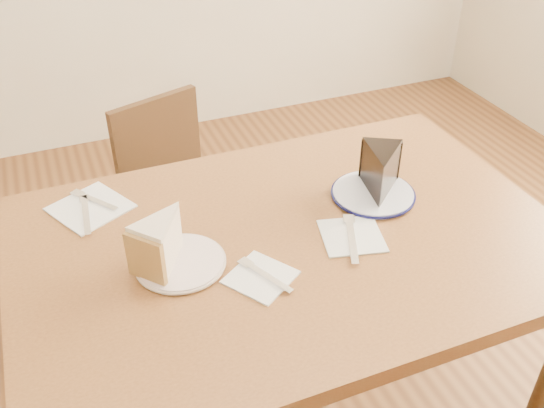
{
  "coord_description": "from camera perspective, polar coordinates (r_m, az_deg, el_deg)",
  "views": [
    {
      "loc": [
        -0.43,
        -0.96,
        1.58
      ],
      "look_at": [
        -0.02,
        0.06,
        0.8
      ],
      "focal_mm": 40.0,
      "sensor_mm": 36.0,
      "label": 1
    }
  ],
  "objects": [
    {
      "name": "napkin_navy",
      "position": [
        1.34,
        7.52,
        -2.99
      ],
      "size": [
        0.16,
        0.16,
        0.0
      ],
      "primitive_type": "cube",
      "rotation": [
        0.0,
        0.0,
        -0.24
      ],
      "color": "white",
      "rests_on": "table"
    },
    {
      "name": "plate_cream",
      "position": [
        1.27,
        -8.61,
        -5.5
      ],
      "size": [
        0.18,
        0.18,
        0.01
      ],
      "primitive_type": "cylinder",
      "color": "silver",
      "rests_on": "table"
    },
    {
      "name": "knife_spare",
      "position": [
        1.45,
        -17.11,
        -0.97
      ],
      "size": [
        0.03,
        0.16,
        0.0
      ],
      "primitive_type": "cube",
      "rotation": [
        0.0,
        0.0,
        -0.08
      ],
      "color": "silver",
      "rests_on": "napkin_spare"
    },
    {
      "name": "chocolate_cake",
      "position": [
        1.45,
        10.19,
        2.72
      ],
      "size": [
        0.15,
        0.16,
        0.1
      ],
      "primitive_type": null,
      "rotation": [
        0.0,
        0.0,
        2.63
      ],
      "color": "black",
      "rests_on": "plate_navy"
    },
    {
      "name": "carrot_cake",
      "position": [
        1.24,
        -10.08,
        -3.45
      ],
      "size": [
        0.14,
        0.14,
        0.1
      ],
      "primitive_type": null,
      "rotation": [
        0.0,
        0.0,
        -0.86
      ],
      "color": "#FAE9CE",
      "rests_on": "plate_cream"
    },
    {
      "name": "napkin_spare",
      "position": [
        1.48,
        -16.72,
        -0.33
      ],
      "size": [
        0.21,
        0.21,
        0.0
      ],
      "primitive_type": "cube",
      "rotation": [
        0.0,
        0.0,
        0.46
      ],
      "color": "white",
      "rests_on": "table"
    },
    {
      "name": "plate_navy",
      "position": [
        1.48,
        9.48,
        0.95
      ],
      "size": [
        0.19,
        0.19,
        0.01
      ],
      "primitive_type": "cylinder",
      "color": "white",
      "rests_on": "table"
    },
    {
      "name": "table",
      "position": [
        1.4,
        1.65,
        -6.22
      ],
      "size": [
        1.2,
        0.8,
        0.75
      ],
      "color": "#563117",
      "rests_on": "ground"
    },
    {
      "name": "fork_spare",
      "position": [
        1.5,
        -16.35,
        0.34
      ],
      "size": [
        0.09,
        0.12,
        0.0
      ],
      "primitive_type": "cube",
      "rotation": [
        0.0,
        0.0,
        0.63
      ],
      "color": "silver",
      "rests_on": "napkin_spare"
    },
    {
      "name": "chair_far",
      "position": [
        2.05,
        -8.5,
        0.28
      ],
      "size": [
        0.47,
        0.47,
        0.75
      ],
      "rotation": [
        0.0,
        0.0,
        3.47
      ],
      "color": "black",
      "rests_on": "ground"
    },
    {
      "name": "napkin_cream",
      "position": [
        1.23,
        -1.08,
        -6.89
      ],
      "size": [
        0.16,
        0.16,
        0.0
      ],
      "primitive_type": "cube",
      "rotation": [
        0.0,
        0.0,
        0.59
      ],
      "color": "white",
      "rests_on": "table"
    },
    {
      "name": "knife_navy",
      "position": [
        1.33,
        7.51,
        -3.27
      ],
      "size": [
        0.08,
        0.16,
        0.0
      ],
      "primitive_type": "cube",
      "rotation": [
        0.0,
        0.0,
        -0.4
      ],
      "color": "white",
      "rests_on": "napkin_navy"
    },
    {
      "name": "fork_cream",
      "position": [
        1.23,
        -0.58,
        -6.75
      ],
      "size": [
        0.07,
        0.13,
        0.0
      ],
      "primitive_type": "cube",
      "rotation": [
        0.0,
        0.0,
        0.43
      ],
      "color": "silver",
      "rests_on": "napkin_cream"
    }
  ]
}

